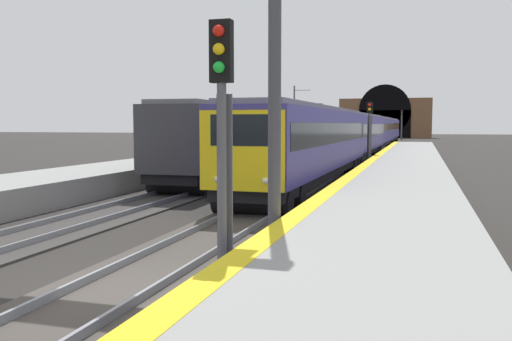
{
  "coord_description": "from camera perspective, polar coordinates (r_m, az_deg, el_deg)",
  "views": [
    {
      "loc": [
        -8.38,
        -5.05,
        2.96
      ],
      "look_at": [
        10.57,
        0.54,
        1.3
      ],
      "focal_mm": 39.12,
      "sensor_mm": 36.0,
      "label": 1
    }
  ],
  "objects": [
    {
      "name": "train_adjacent_platform",
      "position": [
        42.06,
        3.14,
        3.83
      ],
      "size": [
        42.39,
        3.12,
        4.84
      ],
      "rotation": [
        0.0,
        0.0,
        0.02
      ],
      "color": "#333338",
      "rests_on": "ground_plane"
    },
    {
      "name": "railway_signal_far",
      "position": [
        102.19,
        14.66,
        4.75
      ],
      "size": [
        0.39,
        0.38,
        5.42
      ],
      "rotation": [
        0.0,
        0.0,
        3.14
      ],
      "color": "#4C4C54",
      "rests_on": "ground_plane"
    },
    {
      "name": "railway_signal_mid",
      "position": [
        37.81,
        11.52,
        4.19
      ],
      "size": [
        0.39,
        0.38,
        4.42
      ],
      "rotation": [
        0.0,
        0.0,
        3.14
      ],
      "color": "#4C4C54",
      "rests_on": "ground_plane"
    },
    {
      "name": "railway_signal_near",
      "position": [
        9.58,
        -3.5,
        4.27
      ],
      "size": [
        0.39,
        0.38,
        4.7
      ],
      "rotation": [
        0.0,
        0.0,
        3.14
      ],
      "color": "#4C4C54",
      "rests_on": "ground_plane"
    },
    {
      "name": "catenary_mast_near",
      "position": [
        75.33,
        3.95,
        5.68
      ],
      "size": [
        0.22,
        2.34,
        8.03
      ],
      "color": "#595B60",
      "rests_on": "ground_plane"
    },
    {
      "name": "overhead_signal_gantry",
      "position": [
        14.01,
        -16.23,
        15.5
      ],
      "size": [
        0.7,
        8.98,
        7.42
      ],
      "color": "#3F3F47",
      "rests_on": "ground_plane"
    },
    {
      "name": "platform_right_edge_strip",
      "position": [
        8.98,
        -0.57,
        -8.02
      ],
      "size": [
        112.0,
        0.5,
        0.01
      ],
      "primitive_type": "cube",
      "color": "yellow",
      "rests_on": "platform_right"
    },
    {
      "name": "track_main_line",
      "position": [
        10.21,
        -14.32,
        -11.96
      ],
      "size": [
        160.0,
        2.7,
        0.21
      ],
      "color": "#423D38",
      "rests_on": "ground_plane"
    },
    {
      "name": "train_main_approaching",
      "position": [
        56.66,
        11.36,
        3.88
      ],
      "size": [
        80.96,
        3.14,
        3.76
      ],
      "rotation": [
        0.0,
        0.0,
        3.13
      ],
      "color": "navy",
      "rests_on": "ground_plane"
    },
    {
      "name": "tunnel_portal",
      "position": [
        122.07,
        13.04,
        5.26
      ],
      "size": [
        2.66,
        19.18,
        11.21
      ],
      "color": "brown",
      "rests_on": "ground_plane"
    },
    {
      "name": "ground_plane",
      "position": [
        10.22,
        -14.32,
        -12.19
      ],
      "size": [
        320.0,
        320.0,
        0.0
      ],
      "primitive_type": "plane",
      "color": "#282623"
    },
    {
      "name": "platform_right",
      "position": [
        8.77,
        10.8,
        -11.7
      ],
      "size": [
        112.0,
        4.04,
        0.96
      ],
      "primitive_type": "cube",
      "color": "gray",
      "rests_on": "ground_plane"
    }
  ]
}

